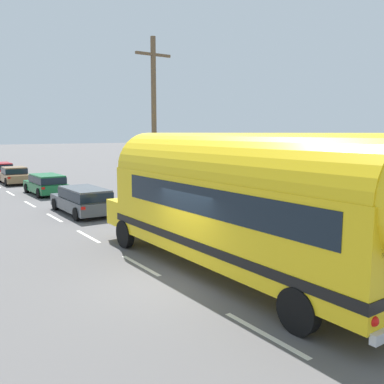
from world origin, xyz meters
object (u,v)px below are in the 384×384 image
at_px(utility_pole, 154,126).
at_px(painted_bus, 243,200).
at_px(car_lead, 83,199).
at_px(car_fourth, 0,169).
at_px(car_third, 14,175).
at_px(car_second, 46,183).

bearing_deg(utility_pole, painted_bus, -104.20).
xyz_separation_m(car_lead, car_fourth, (-0.03, 21.83, -0.01)).
distance_m(utility_pole, car_third, 19.37).
distance_m(utility_pole, car_fourth, 25.27).
xyz_separation_m(car_second, car_third, (-0.40, 7.80, -0.05)).
bearing_deg(car_second, car_third, 92.95).
xyz_separation_m(car_third, car_fourth, (0.01, 6.03, 0.05)).
xyz_separation_m(car_second, car_fourth, (-0.39, 13.83, -0.00)).
distance_m(painted_bus, car_third, 27.82).
bearing_deg(car_lead, car_fourth, 90.07).
xyz_separation_m(utility_pole, painted_bus, (-2.26, -8.93, -2.12)).
distance_m(car_second, car_third, 7.81).
bearing_deg(car_second, car_lead, -92.58).
relative_size(utility_pole, car_lead, 1.77).
relative_size(painted_bus, car_second, 2.83).
distance_m(painted_bus, car_lead, 12.08).
height_order(car_lead, car_third, same).
bearing_deg(painted_bus, car_second, 89.55).
bearing_deg(utility_pole, car_second, 100.78).
relative_size(car_third, car_fourth, 0.99).
relative_size(painted_bus, car_fourth, 2.84).
relative_size(car_second, car_third, 1.01).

